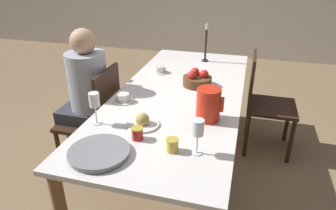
# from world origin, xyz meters

# --- Properties ---
(ground_plane) EXTENTS (20.00, 20.00, 0.00)m
(ground_plane) POSITION_xyz_m (0.00, 0.00, 0.00)
(ground_plane) COLOR #7F6647
(dining_table) EXTENTS (0.92, 2.17, 0.72)m
(dining_table) POSITION_xyz_m (0.00, 0.00, 0.64)
(dining_table) COLOR silver
(dining_table) RESTS_ON ground_plane
(chair_person_side) EXTENTS (0.42, 0.42, 0.90)m
(chair_person_side) POSITION_xyz_m (-0.65, -0.15, 0.48)
(chair_person_side) COLOR #331E14
(chair_person_side) RESTS_ON ground_plane
(chair_opposite) EXTENTS (0.42, 0.42, 0.90)m
(chair_opposite) POSITION_xyz_m (0.65, 0.54, 0.48)
(chair_opposite) COLOR #331E14
(chair_opposite) RESTS_ON ground_plane
(person_seated) EXTENTS (0.39, 0.41, 1.18)m
(person_seated) POSITION_xyz_m (-0.73, -0.10, 0.70)
(person_seated) COLOR #33333D
(person_seated) RESTS_ON ground_plane
(red_pitcher) EXTENTS (0.17, 0.15, 0.21)m
(red_pitcher) POSITION_xyz_m (0.27, -0.36, 0.82)
(red_pitcher) COLOR red
(red_pitcher) RESTS_ON dining_table
(wine_glass_water) EXTENTS (0.06, 0.06, 0.20)m
(wine_glass_water) POSITION_xyz_m (-0.38, -0.59, 0.87)
(wine_glass_water) COLOR white
(wine_glass_water) RESTS_ON dining_table
(wine_glass_juice) EXTENTS (0.06, 0.06, 0.20)m
(wine_glass_juice) POSITION_xyz_m (0.27, -0.73, 0.86)
(wine_glass_juice) COLOR white
(wine_glass_juice) RESTS_ON dining_table
(teacup_near_person) EXTENTS (0.15, 0.15, 0.06)m
(teacup_near_person) POSITION_xyz_m (-0.34, -0.26, 0.74)
(teacup_near_person) COLOR silver
(teacup_near_person) RESTS_ON dining_table
(teacup_across) EXTENTS (0.15, 0.15, 0.06)m
(teacup_across) POSITION_xyz_m (-0.27, 0.38, 0.74)
(teacup_across) COLOR silver
(teacup_across) RESTS_ON dining_table
(serving_tray) EXTENTS (0.32, 0.32, 0.03)m
(serving_tray) POSITION_xyz_m (-0.21, -0.88, 0.74)
(serving_tray) COLOR gray
(serving_tray) RESTS_ON dining_table
(bread_plate) EXTENTS (0.20, 0.20, 0.08)m
(bread_plate) POSITION_xyz_m (-0.10, -0.54, 0.74)
(bread_plate) COLOR silver
(bread_plate) RESTS_ON dining_table
(jam_jar_amber) EXTENTS (0.07, 0.07, 0.07)m
(jam_jar_amber) POSITION_xyz_m (0.14, -0.74, 0.76)
(jam_jar_amber) COLOR gold
(jam_jar_amber) RESTS_ON dining_table
(jam_jar_red) EXTENTS (0.07, 0.07, 0.07)m
(jam_jar_red) POSITION_xyz_m (-0.08, -0.69, 0.76)
(jam_jar_red) COLOR #A81E1E
(jam_jar_red) RESTS_ON dining_table
(fruit_bowl) EXTENTS (0.23, 0.23, 0.13)m
(fruit_bowl) POSITION_xyz_m (0.10, 0.17, 0.77)
(fruit_bowl) COLOR brown
(fruit_bowl) RESTS_ON dining_table
(candlestick_tall) EXTENTS (0.06, 0.06, 0.36)m
(candlestick_tall) POSITION_xyz_m (0.06, 0.80, 0.86)
(candlestick_tall) COLOR black
(candlestick_tall) RESTS_ON dining_table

